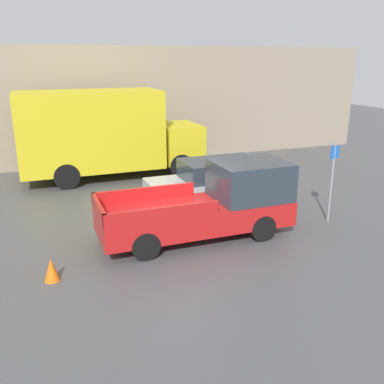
% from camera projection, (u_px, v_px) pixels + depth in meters
% --- Properties ---
extents(ground_plane, '(60.00, 60.00, 0.00)m').
position_uv_depth(ground_plane, '(177.00, 237.00, 12.40)').
color(ground_plane, '#4C4C4F').
extents(building_wall, '(28.00, 0.15, 5.50)m').
position_uv_depth(building_wall, '(111.00, 106.00, 20.14)').
color(building_wall, gray).
rests_on(building_wall, ground).
extents(pickup_truck, '(5.48, 1.93, 2.10)m').
position_uv_depth(pickup_truck, '(213.00, 203.00, 12.22)').
color(pickup_truck, red).
rests_on(pickup_truck, ground).
extents(car, '(4.86, 1.91, 1.53)m').
position_uv_depth(car, '(217.00, 181.00, 15.15)').
color(car, '#B7BABF').
rests_on(car, ground).
extents(delivery_truck, '(7.60, 2.58, 3.67)m').
position_uv_depth(delivery_truck, '(103.00, 133.00, 17.90)').
color(delivery_truck, gold).
rests_on(delivery_truck, ground).
extents(parking_sign, '(0.30, 0.07, 2.54)m').
position_uv_depth(parking_sign, '(332.00, 178.00, 13.13)').
color(parking_sign, gray).
rests_on(parking_sign, ground).
extents(traffic_cone, '(0.36, 0.36, 0.56)m').
position_uv_depth(traffic_cone, '(51.00, 270.00, 9.88)').
color(traffic_cone, orange).
rests_on(traffic_cone, ground).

